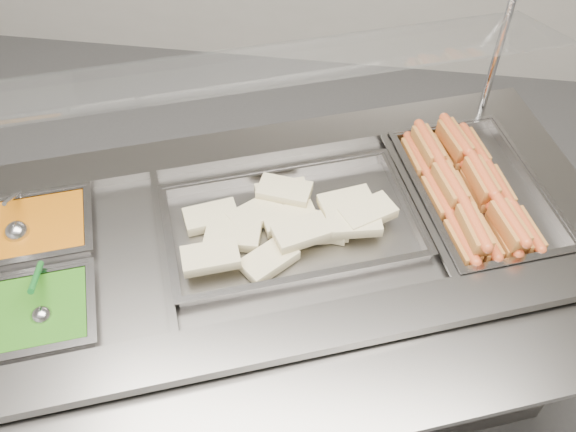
# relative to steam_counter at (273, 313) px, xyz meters

# --- Properties ---
(steam_counter) EXTENTS (2.02, 1.42, 0.88)m
(steam_counter) POSITION_rel_steam_counter_xyz_m (0.00, 0.00, 0.00)
(steam_counter) COLOR slate
(steam_counter) RESTS_ON ground
(tray_rail) EXTENTS (1.74, 0.95, 0.05)m
(tray_rail) POSITION_rel_steam_counter_xyz_m (0.18, -0.47, 0.39)
(tray_rail) COLOR gray
(tray_rail) RESTS_ON steam_counter
(sneeze_guard) EXTENTS (1.62, 0.85, 0.43)m
(sneeze_guard) POSITION_rel_steam_counter_xyz_m (-0.08, 0.20, 0.80)
(sneeze_guard) COLOR silver
(sneeze_guard) RESTS_ON steam_counter
(pan_hotdogs) EXTENTS (0.51, 0.62, 0.10)m
(pan_hotdogs) POSITION_rel_steam_counter_xyz_m (0.57, 0.22, 0.40)
(pan_hotdogs) COLOR gray
(pan_hotdogs) RESTS_ON steam_counter
(pan_wraps) EXTENTS (0.76, 0.61, 0.07)m
(pan_wraps) POSITION_rel_steam_counter_xyz_m (0.05, 0.02, 0.42)
(pan_wraps) COLOR gray
(pan_wraps) RESTS_ON steam_counter
(pan_beans) EXTENTS (0.36, 0.33, 0.10)m
(pan_beans) POSITION_rel_steam_counter_xyz_m (-0.64, -0.09, 0.40)
(pan_beans) COLOR gray
(pan_beans) RESTS_ON steam_counter
(pan_peas) EXTENTS (0.36, 0.33, 0.10)m
(pan_peas) POSITION_rel_steam_counter_xyz_m (-0.54, -0.36, 0.40)
(pan_peas) COLOR gray
(pan_peas) RESTS_ON steam_counter
(hotdogs_in_buns) EXTENTS (0.40, 0.55, 0.11)m
(hotdogs_in_buns) POSITION_rel_steam_counter_xyz_m (0.54, 0.21, 0.45)
(hotdogs_in_buns) COLOR #974E1F
(hotdogs_in_buns) RESTS_ON pan_hotdogs
(tortilla_wraps) EXTENTS (0.60, 0.41, 0.07)m
(tortilla_wraps) POSITION_rel_steam_counter_xyz_m (0.05, 0.01, 0.45)
(tortilla_wraps) COLOR #CAB987
(tortilla_wraps) RESTS_ON pan_wraps
(ladle) EXTENTS (0.10, 0.18, 0.15)m
(ladle) POSITION_rel_steam_counter_xyz_m (-0.67, -0.12, 0.45)
(ladle) COLOR #B4B5B9
(ladle) RESTS_ON pan_beans
(serving_spoon) EXTENTS (0.09, 0.17, 0.13)m
(serving_spoon) POSITION_rel_steam_counter_xyz_m (-0.51, -0.35, 0.45)
(serving_spoon) COLOR #B4B5B9
(serving_spoon) RESTS_ON pan_peas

